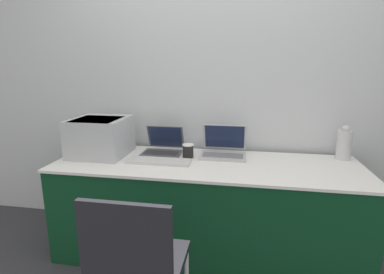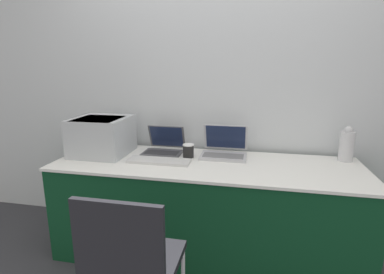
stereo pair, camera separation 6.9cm
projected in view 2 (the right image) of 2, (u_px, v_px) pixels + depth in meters
name	position (u px, v px, depth m)	size (l,w,h in m)	color
wall_back	(215.00, 81.00, 2.46)	(8.00, 0.05, 2.60)	silver
table	(206.00, 208.00, 2.27)	(2.22, 0.72, 0.73)	#0C381E
printer	(102.00, 134.00, 2.37)	(0.41, 0.42, 0.29)	#B2B7BC
laptop_left	(164.00, 147.00, 2.43)	(0.30, 0.29, 0.21)	#4C4C51
laptop_right	(224.00, 149.00, 2.35)	(0.35, 0.31, 0.23)	#B7B7BC
external_keyboard	(159.00, 161.00, 2.20)	(0.46, 0.15, 0.02)	silver
coffee_cup	(188.00, 151.00, 2.30)	(0.09, 0.09, 0.10)	black
metal_pitcher	(347.00, 145.00, 2.21)	(0.10, 0.10, 0.26)	silver
chair	(131.00, 260.00, 1.45)	(0.42, 0.43, 0.87)	black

